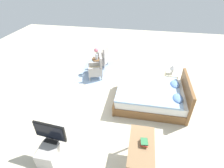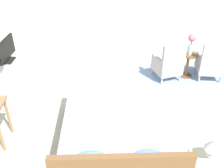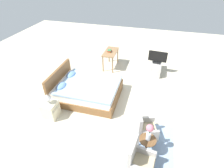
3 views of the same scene
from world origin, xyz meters
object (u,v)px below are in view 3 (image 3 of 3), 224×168
(armchair_by_window_left, at_px, (139,161))
(armchair_by_window_right, at_px, (144,128))
(bed, at_px, (86,90))
(tv_stand, at_px, (156,68))
(tv_flatscreen, at_px, (158,57))
(table_lamp, at_px, (47,98))
(book_stack, at_px, (109,51))
(flower_vase, at_px, (149,131))
(side_table, at_px, (147,145))
(nightstand, at_px, (51,110))
(vanity_desk, at_px, (111,54))

(armchair_by_window_left, height_order, armchair_by_window_right, same)
(bed, height_order, tv_stand, bed)
(armchair_by_window_left, height_order, tv_flatscreen, tv_flatscreen)
(table_lamp, relative_size, book_stack, 1.57)
(flower_vase, bearing_deg, bed, 52.44)
(side_table, relative_size, tv_flatscreen, 0.76)
(nightstand, distance_m, table_lamp, 0.48)
(flower_vase, relative_size, vanity_desk, 0.46)
(nightstand, xyz_separation_m, tv_stand, (3.45, -2.93, -0.03))
(armchair_by_window_right, distance_m, tv_flatscreen, 3.56)
(armchair_by_window_right, bearing_deg, side_table, -166.34)
(armchair_by_window_right, xyz_separation_m, vanity_desk, (3.52, 1.87, 0.25))
(side_table, height_order, vanity_desk, vanity_desk)
(tv_stand, height_order, vanity_desk, vanity_desk)
(tv_stand, xyz_separation_m, vanity_desk, (-0.02, 1.98, 0.40))
(tv_flatscreen, height_order, vanity_desk, tv_flatscreen)
(armchair_by_window_left, distance_m, book_stack, 4.84)
(table_lamp, height_order, tv_stand, table_lamp)
(nightstand, xyz_separation_m, vanity_desk, (3.43, -0.94, 0.37))
(armchair_by_window_right, relative_size, flower_vase, 1.93)
(nightstand, bearing_deg, flower_vase, -100.76)
(tv_stand, bearing_deg, vanity_desk, 90.51)
(nightstand, bearing_deg, book_stack, -14.90)
(side_table, xyz_separation_m, book_stack, (3.95, 2.03, 0.43))
(armchair_by_window_right, height_order, vanity_desk, armchair_by_window_right)
(side_table, bearing_deg, tv_stand, 0.08)
(vanity_desk, height_order, book_stack, book_stack)
(nightstand, bearing_deg, armchair_by_window_left, -110.21)
(bed, xyz_separation_m, table_lamp, (-1.17, 0.69, 0.45))
(table_lamp, distance_m, tv_stand, 4.55)
(tv_flatscreen, relative_size, book_stack, 3.54)
(flower_vase, distance_m, tv_flatscreen, 4.01)
(flower_vase, height_order, vanity_desk, flower_vase)
(side_table, relative_size, book_stack, 2.70)
(bed, bearing_deg, tv_stand, -44.47)
(armchair_by_window_right, distance_m, nightstand, 2.82)
(bed, distance_m, armchair_by_window_right, 2.47)
(side_table, distance_m, vanity_desk, 4.46)
(tv_stand, xyz_separation_m, tv_flatscreen, (0.00, -0.00, 0.50))
(armchair_by_window_left, height_order, tv_stand, armchair_by_window_left)
(side_table, xyz_separation_m, tv_stand, (4.01, 0.01, -0.13))
(nightstand, bearing_deg, armchair_by_window_right, -91.80)
(flower_vase, xyz_separation_m, nightstand, (0.56, 2.93, -0.60))
(table_lamp, relative_size, vanity_desk, 0.32)
(flower_vase, height_order, tv_stand, flower_vase)
(armchair_by_window_right, relative_size, book_stack, 4.37)
(tv_flatscreen, bearing_deg, tv_stand, 174.80)
(side_table, bearing_deg, tv_flatscreen, 0.07)
(tv_stand, distance_m, tv_flatscreen, 0.50)
(armchair_by_window_right, bearing_deg, book_stack, 28.81)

